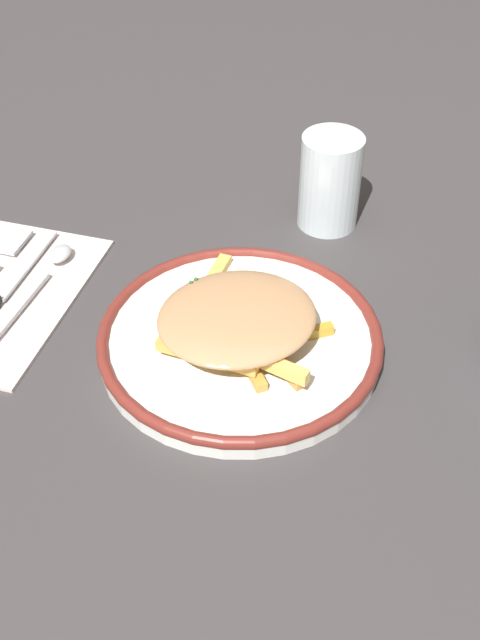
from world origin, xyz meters
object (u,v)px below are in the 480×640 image
(fries_heap, at_px, (242,321))
(napkin, at_px, (4,294))
(plate, at_px, (240,340))
(spoon, at_px, (45,273))
(water_glass, at_px, (330,182))

(fries_heap, height_order, napkin, fries_heap)
(plate, height_order, fries_heap, fries_heap)
(plate, relative_size, fries_heap, 1.28)
(plate, relative_size, spoon, 1.77)
(spoon, bearing_deg, napkin, -129.47)
(fries_heap, bearing_deg, napkin, 178.27)
(water_glass, bearing_deg, fries_heap, -96.99)
(fries_heap, height_order, water_glass, water_glass)
(spoon, xyz_separation_m, water_glass, (0.26, 0.19, 0.04))
(napkin, bearing_deg, water_glass, 38.70)
(plate, xyz_separation_m, napkin, (-0.25, 0.00, -0.01))
(plate, distance_m, spoon, 0.23)
(spoon, bearing_deg, fries_heap, -10.63)
(plate, height_order, water_glass, water_glass)
(fries_heap, height_order, spoon, fries_heap)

